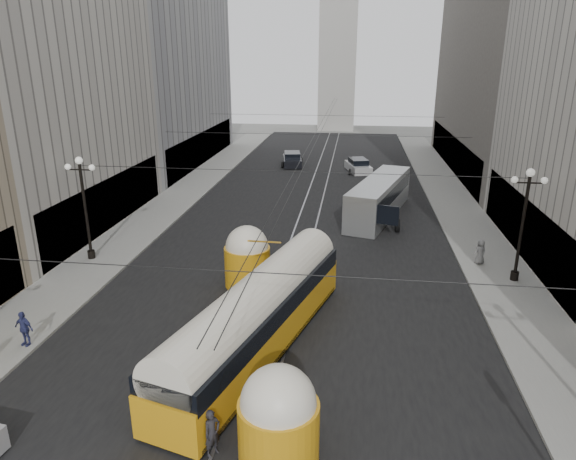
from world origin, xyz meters
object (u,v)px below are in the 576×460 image
(city_bus, at_px, (379,196))
(pedestrian_crossing_a, at_px, (212,433))
(pedestrian_crossing_b, at_px, (269,445))
(pedestrian_sidewalk_left, at_px, (24,328))
(streetcar, at_px, (258,314))
(pedestrian_sidewalk_right, at_px, (480,252))

(city_bus, relative_size, pedestrian_crossing_a, 7.25)
(pedestrian_crossing_b, height_order, pedestrian_sidewalk_left, pedestrian_sidewalk_left)
(pedestrian_crossing_a, distance_m, pedestrian_crossing_b, 1.88)
(streetcar, distance_m, pedestrian_crossing_a, 6.37)
(pedestrian_crossing_b, xyz_separation_m, pedestrian_sidewalk_right, (10.02, 17.49, 0.10))
(city_bus, bearing_deg, pedestrian_crossing_b, -99.08)
(city_bus, bearing_deg, pedestrian_sidewalk_right, -59.43)
(streetcar, xyz_separation_m, pedestrian_crossing_b, (1.53, -6.59, -0.88))
(streetcar, distance_m, pedestrian_sidewalk_left, 10.21)
(pedestrian_sidewalk_right, bearing_deg, pedestrian_sidewalk_left, 4.77)
(city_bus, relative_size, pedestrian_sidewalk_right, 7.79)
(pedestrian_crossing_a, bearing_deg, pedestrian_crossing_b, -63.79)
(streetcar, relative_size, pedestrian_crossing_b, 9.41)
(pedestrian_crossing_a, xyz_separation_m, pedestrian_crossing_b, (1.86, -0.29, -0.01))
(city_bus, xyz_separation_m, pedestrian_crossing_a, (-6.19, -26.82, -0.78))
(city_bus, height_order, pedestrian_crossing_b, city_bus)
(pedestrian_crossing_a, bearing_deg, pedestrian_sidewalk_right, 0.33)
(pedestrian_crossing_b, bearing_deg, pedestrian_sidewalk_right, 144.54)
(city_bus, distance_m, pedestrian_crossing_a, 27.54)
(pedestrian_crossing_b, bearing_deg, city_bus, 165.26)
(pedestrian_sidewalk_right, xyz_separation_m, pedestrian_sidewalk_left, (-21.66, -12.10, 0.03))
(city_bus, xyz_separation_m, pedestrian_crossing_b, (-4.33, -27.11, -0.79))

